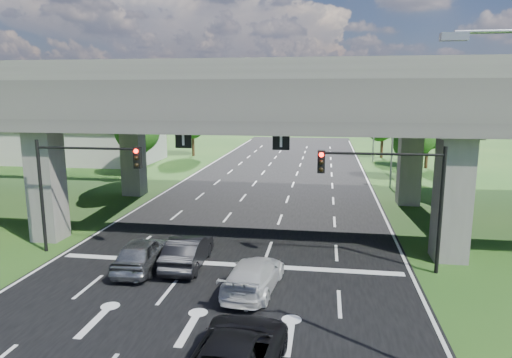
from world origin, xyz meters
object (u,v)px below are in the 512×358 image
(signal_left, at_px, (78,176))
(car_silver, at_px, (142,253))
(car_white, at_px, (253,275))
(streetlight_beyond, at_px, (371,114))
(car_trailing, at_px, (235,355))
(car_dark, at_px, (188,251))
(streetlight_far, at_px, (389,122))
(signal_right, at_px, (393,185))

(signal_left, relative_size, car_silver, 1.33)
(signal_left, xyz_separation_m, car_white, (9.62, -3.27, -3.46))
(car_silver, bearing_deg, streetlight_beyond, -113.99)
(signal_left, distance_m, car_trailing, 14.16)
(car_dark, relative_size, car_trailing, 0.84)
(streetlight_beyond, bearing_deg, signal_left, -116.43)
(car_white, bearing_deg, car_silver, -10.24)
(signal_left, height_order, streetlight_far, streetlight_far)
(signal_left, bearing_deg, car_white, -18.75)
(car_white, xyz_separation_m, car_trailing, (0.43, -6.10, 0.06))
(streetlight_beyond, bearing_deg, car_white, -101.91)
(streetlight_far, bearing_deg, signal_left, -131.78)
(streetlight_beyond, distance_m, car_trailing, 46.38)
(car_silver, relative_size, car_white, 0.94)
(car_silver, relative_size, car_dark, 0.99)
(signal_right, bearing_deg, car_silver, -172.18)
(car_white, height_order, car_trailing, car_trailing)
(signal_right, xyz_separation_m, car_silver, (-11.69, -1.61, -3.39))
(streetlight_beyond, xyz_separation_m, car_silver, (-13.96, -37.66, -5.05))
(car_dark, bearing_deg, car_trailing, 113.68)
(signal_right, bearing_deg, car_white, -151.54)
(signal_right, xyz_separation_m, car_white, (-6.02, -3.27, -3.46))
(signal_right, bearing_deg, streetlight_far, 83.53)
(streetlight_far, distance_m, car_trailing, 30.88)
(signal_left, relative_size, streetlight_beyond, 0.60)
(car_dark, xyz_separation_m, car_trailing, (4.03, -8.43, 0.01))
(signal_left, height_order, streetlight_beyond, streetlight_beyond)
(streetlight_far, bearing_deg, car_dark, -119.53)
(streetlight_far, height_order, streetlight_beyond, same)
(car_silver, height_order, car_white, car_silver)
(signal_right, height_order, streetlight_beyond, streetlight_beyond)
(car_dark, height_order, car_trailing, car_trailing)
(car_white, bearing_deg, streetlight_far, -103.49)
(car_silver, bearing_deg, signal_left, -25.73)
(streetlight_far, relative_size, car_trailing, 1.83)
(signal_right, distance_m, streetlight_beyond, 36.17)
(signal_right, xyz_separation_m, car_dark, (-9.62, -0.94, -3.40))
(car_silver, distance_m, car_white, 5.91)
(signal_left, bearing_deg, car_dark, -8.89)
(streetlight_far, bearing_deg, car_silver, -122.81)
(streetlight_far, height_order, car_trailing, streetlight_far)
(car_dark, distance_m, car_white, 4.28)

